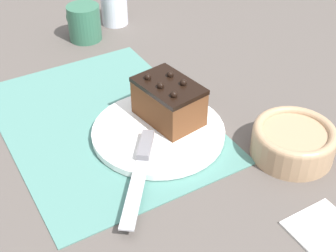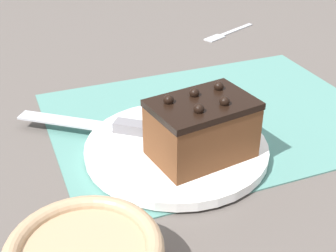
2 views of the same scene
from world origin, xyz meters
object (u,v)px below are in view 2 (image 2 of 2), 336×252
object	(u,v)px
cake_plate	(176,148)
chocolate_cake	(202,128)
serving_knife	(114,126)
dessert_fork	(226,33)

from	to	relation	value
cake_plate	chocolate_cake	distance (m)	0.06
chocolate_cake	serving_knife	size ratio (longest dim) A/B	0.73
dessert_fork	chocolate_cake	bearing A→B (deg)	124.27
serving_knife	dessert_fork	size ratio (longest dim) A/B	1.23
chocolate_cake	dessert_fork	size ratio (longest dim) A/B	0.90
cake_plate	dessert_fork	size ratio (longest dim) A/B	1.61
chocolate_cake	dessert_fork	bearing A→B (deg)	58.42
cake_plate	dessert_fork	xyz separation A→B (m)	(0.27, 0.38, -0.01)
cake_plate	serving_knife	size ratio (longest dim) A/B	1.31
cake_plate	serving_knife	xyz separation A→B (m)	(-0.06, 0.06, 0.01)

